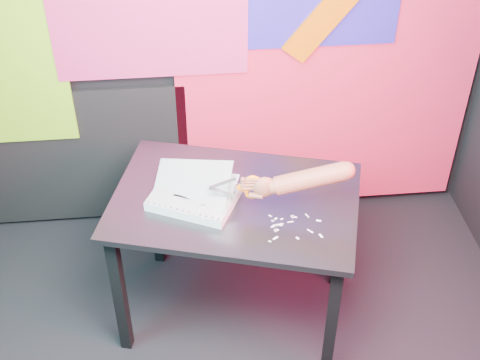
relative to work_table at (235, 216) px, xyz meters
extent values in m
cube|color=#E72146|center=(0.56, 0.78, 0.20)|extent=(1.60, 0.02, 1.60)
cube|color=#D72D6C|center=(-0.34, 0.76, 0.70)|extent=(0.95, 0.02, 0.80)
cube|color=black|center=(-0.84, 0.78, -0.20)|extent=(1.30, 0.02, 0.85)
cube|color=black|center=(-0.54, -0.16, -0.29)|extent=(0.06, 0.06, 0.72)
cube|color=black|center=(-0.38, 0.42, -0.29)|extent=(0.06, 0.06, 0.72)
cube|color=black|center=(0.38, -0.42, -0.29)|extent=(0.06, 0.06, 0.72)
cube|color=black|center=(0.54, 0.16, -0.29)|extent=(0.06, 0.06, 0.72)
cube|color=#333435|center=(0.00, 0.00, 0.09)|extent=(1.23, 0.98, 0.03)
cube|color=silver|center=(-0.18, 0.00, 0.13)|extent=(0.43, 0.39, 0.04)
cube|color=white|center=(-0.18, 0.00, 0.15)|extent=(0.43, 0.39, 0.00)
cube|color=white|center=(-0.18, 0.00, 0.15)|extent=(0.41, 0.37, 0.11)
cube|color=white|center=(-0.19, 0.02, 0.18)|extent=(0.38, 0.35, 0.19)
cylinder|color=black|center=(-0.38, -0.04, 0.15)|extent=(0.01, 0.01, 0.00)
cylinder|color=black|center=(-0.35, -0.05, 0.15)|extent=(0.01, 0.01, 0.00)
cylinder|color=black|center=(-0.33, -0.06, 0.15)|extent=(0.01, 0.01, 0.00)
cylinder|color=black|center=(-0.30, -0.07, 0.15)|extent=(0.01, 0.01, 0.00)
cylinder|color=black|center=(-0.28, -0.08, 0.15)|extent=(0.01, 0.01, 0.00)
cylinder|color=black|center=(-0.25, -0.09, 0.15)|extent=(0.01, 0.01, 0.00)
cylinder|color=black|center=(-0.23, -0.11, 0.15)|extent=(0.01, 0.01, 0.00)
cylinder|color=black|center=(-0.21, -0.12, 0.15)|extent=(0.01, 0.01, 0.00)
cylinder|color=black|center=(-0.18, -0.13, 0.15)|extent=(0.01, 0.01, 0.00)
cylinder|color=black|center=(-0.16, -0.14, 0.15)|extent=(0.01, 0.01, 0.00)
cylinder|color=black|center=(-0.13, -0.15, 0.15)|extent=(0.01, 0.01, 0.00)
cylinder|color=black|center=(-0.11, -0.16, 0.15)|extent=(0.01, 0.01, 0.00)
cylinder|color=black|center=(-0.09, -0.17, 0.15)|extent=(0.01, 0.01, 0.00)
cylinder|color=black|center=(-0.27, 0.18, 0.15)|extent=(0.01, 0.01, 0.00)
cylinder|color=black|center=(-0.25, 0.17, 0.15)|extent=(0.01, 0.01, 0.00)
cylinder|color=black|center=(-0.22, 0.15, 0.15)|extent=(0.01, 0.01, 0.00)
cylinder|color=black|center=(-0.20, 0.14, 0.15)|extent=(0.01, 0.01, 0.00)
cylinder|color=black|center=(-0.18, 0.13, 0.15)|extent=(0.01, 0.01, 0.00)
cylinder|color=black|center=(-0.15, 0.12, 0.15)|extent=(0.01, 0.01, 0.00)
cylinder|color=black|center=(-0.13, 0.11, 0.15)|extent=(0.01, 0.01, 0.00)
cylinder|color=black|center=(-0.10, 0.10, 0.15)|extent=(0.01, 0.01, 0.00)
cylinder|color=black|center=(-0.08, 0.09, 0.15)|extent=(0.01, 0.01, 0.00)
cylinder|color=black|center=(-0.06, 0.07, 0.15)|extent=(0.01, 0.01, 0.00)
cylinder|color=black|center=(-0.03, 0.06, 0.15)|extent=(0.01, 0.01, 0.00)
cylinder|color=black|center=(-0.01, 0.05, 0.15)|extent=(0.01, 0.01, 0.00)
cylinder|color=black|center=(0.02, 0.04, 0.15)|extent=(0.01, 0.01, 0.00)
cube|color=black|center=(-0.24, 0.08, 0.15)|extent=(0.06, 0.04, 0.00)
cube|color=black|center=(-0.15, 0.02, 0.15)|extent=(0.05, 0.03, 0.00)
cube|color=black|center=(-0.23, -0.02, 0.15)|extent=(0.08, 0.05, 0.00)
cube|color=black|center=(-0.14, -0.08, 0.15)|extent=(0.04, 0.03, 0.00)
cube|color=silver|center=(-0.06, -0.09, 0.27)|extent=(0.12, 0.01, 0.06)
cube|color=silver|center=(-0.06, -0.09, 0.22)|extent=(0.12, 0.01, 0.06)
cylinder|color=silver|center=(-0.01, -0.09, 0.24)|extent=(0.01, 0.01, 0.01)
cube|color=orange|center=(0.01, -0.09, 0.23)|extent=(0.04, 0.01, 0.03)
cube|color=orange|center=(0.01, -0.09, 0.25)|extent=(0.04, 0.01, 0.03)
torus|color=orange|center=(0.06, -0.10, 0.27)|extent=(0.06, 0.02, 0.06)
torus|color=orange|center=(0.06, -0.10, 0.21)|extent=(0.06, 0.02, 0.06)
ellipsoid|color=brown|center=(0.11, -0.10, 0.24)|extent=(0.10, 0.06, 0.10)
cylinder|color=brown|center=(0.06, -0.10, 0.24)|extent=(0.08, 0.02, 0.02)
cylinder|color=brown|center=(0.06, -0.10, 0.26)|extent=(0.07, 0.02, 0.02)
cylinder|color=brown|center=(0.06, -0.10, 0.27)|extent=(0.06, 0.02, 0.02)
cylinder|color=brown|center=(0.06, -0.10, 0.29)|extent=(0.06, 0.02, 0.02)
cylinder|color=brown|center=(0.08, -0.11, 0.21)|extent=(0.07, 0.04, 0.03)
cylinder|color=brown|center=(0.16, -0.11, 0.25)|extent=(0.06, 0.07, 0.07)
cylinder|color=brown|center=(0.30, -0.12, 0.29)|extent=(0.31, 0.10, 0.16)
sphere|color=brown|center=(0.45, -0.13, 0.33)|extent=(0.08, 0.08, 0.08)
cube|color=white|center=(0.15, -0.19, 0.10)|extent=(0.02, 0.01, 0.00)
cube|color=white|center=(0.15, -0.19, 0.10)|extent=(0.03, 0.02, 0.00)
cube|color=white|center=(0.23, -0.14, 0.10)|extent=(0.01, 0.02, 0.00)
cube|color=white|center=(0.14, -0.27, 0.10)|extent=(0.03, 0.02, 0.00)
cube|color=white|center=(0.23, -0.28, 0.10)|extent=(0.02, 0.02, 0.00)
cube|color=white|center=(0.15, -0.16, 0.10)|extent=(0.01, 0.01, 0.00)
cube|color=white|center=(0.30, -0.14, 0.10)|extent=(0.02, 0.03, 0.00)
cube|color=white|center=(0.34, -0.18, 0.10)|extent=(0.02, 0.01, 0.00)
cube|color=white|center=(0.17, -0.19, 0.10)|extent=(0.02, 0.02, 0.00)
cube|color=white|center=(0.19, -0.15, 0.10)|extent=(0.02, 0.01, 0.00)
cube|color=white|center=(0.29, -0.24, 0.10)|extent=(0.02, 0.03, 0.00)
cube|color=white|center=(0.24, -0.14, 0.10)|extent=(0.03, 0.02, 0.00)
cube|color=white|center=(0.14, -0.13, 0.10)|extent=(0.01, 0.01, 0.00)
cube|color=white|center=(0.33, -0.27, 0.10)|extent=(0.02, 0.03, 0.00)
cube|color=white|center=(0.16, -0.15, 0.10)|extent=(0.02, 0.01, 0.00)
cube|color=white|center=(0.22, -0.17, 0.10)|extent=(0.03, 0.01, 0.00)
cube|color=white|center=(0.15, -0.22, 0.10)|extent=(0.02, 0.02, 0.00)
cube|color=white|center=(0.15, -0.22, 0.10)|extent=(0.01, 0.02, 0.00)
cube|color=white|center=(0.12, -0.28, 0.10)|extent=(0.01, 0.01, 0.00)
cube|color=white|center=(0.18, -0.18, 0.10)|extent=(0.02, 0.01, 0.00)
camera|label=1|loc=(-0.20, -2.23, 2.00)|focal=50.00mm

